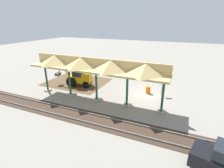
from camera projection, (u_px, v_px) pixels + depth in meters
The scene contains 8 objects.
ground_plane at pixel (144, 95), 21.33m from camera, with size 120.00×120.00×0.00m, color gray.
dirt_work_zone at pixel (77, 82), 25.90m from camera, with size 8.64×7.00×0.01m, color brown.
platform_canopy at pixel (96, 65), 18.47m from camera, with size 15.50×3.20×4.90m.
rail_tracks at pixel (123, 127), 14.93m from camera, with size 60.00×2.58×0.15m.
stop_sign at pixel (162, 82), 20.80m from camera, with size 0.64×0.46×2.32m.
backhoe at pixel (79, 77), 23.99m from camera, with size 5.25×2.25×2.82m.
dirt_mound at pixel (74, 79), 27.41m from camera, with size 6.32×6.32×2.26m, color brown.
traffic_barrel at pixel (148, 90), 21.73m from camera, with size 0.56×0.56×0.90m, color orange.
Camera 1 is at (-4.24, 19.52, 8.58)m, focal length 28.00 mm.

